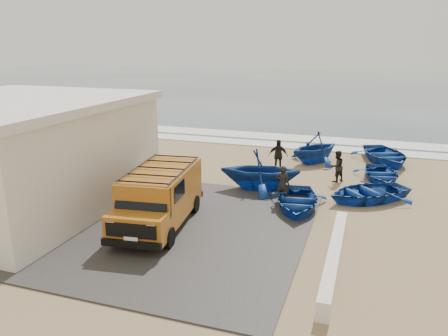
% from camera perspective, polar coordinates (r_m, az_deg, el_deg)
% --- Properties ---
extents(ground, '(160.00, 160.00, 0.00)m').
position_cam_1_polar(ground, '(17.32, -1.70, -5.47)').
color(ground, '#967E57').
extents(slab, '(12.00, 10.00, 0.05)m').
position_cam_1_polar(slab, '(16.43, -10.77, -6.90)').
color(slab, '#3B3836').
rests_on(slab, ground).
extents(ocean, '(180.00, 88.00, 0.01)m').
position_cam_1_polar(ocean, '(71.60, 14.36, 10.43)').
color(ocean, '#385166').
rests_on(ocean, ground).
extents(surf_line, '(180.00, 1.60, 0.06)m').
position_cam_1_polar(surf_line, '(28.39, 6.77, 3.04)').
color(surf_line, white).
rests_on(surf_line, ground).
extents(surf_wash, '(180.00, 2.20, 0.04)m').
position_cam_1_polar(surf_wash, '(30.79, 7.76, 4.00)').
color(surf_wash, white).
rests_on(surf_wash, ground).
extents(building, '(8.40, 9.40, 4.30)m').
position_cam_1_polar(building, '(19.03, -25.73, 1.71)').
color(building, white).
rests_on(building, ground).
extents(parapet, '(0.35, 6.00, 0.55)m').
position_cam_1_polar(parapet, '(13.55, 14.20, -11.12)').
color(parapet, silver).
rests_on(parapet, ground).
extents(van, '(2.50, 5.11, 2.11)m').
position_cam_1_polar(van, '(15.68, -8.40, -3.56)').
color(van, '#AE641A').
rests_on(van, ground).
extents(boat_near_left, '(2.89, 3.72, 0.71)m').
position_cam_1_polar(boat_near_left, '(17.49, 9.48, -4.23)').
color(boat_near_left, '#133E96').
rests_on(boat_near_left, ground).
extents(boat_near_right, '(4.47, 4.31, 0.76)m').
position_cam_1_polar(boat_near_right, '(19.12, 18.22, -3.00)').
color(boat_near_right, '#133E96').
rests_on(boat_near_right, ground).
extents(boat_mid_left, '(4.08, 3.71, 1.85)m').
position_cam_1_polar(boat_mid_left, '(19.42, 4.77, -0.24)').
color(boat_mid_left, '#133E96').
rests_on(boat_mid_left, ground).
extents(boat_mid_right, '(2.81, 3.55, 0.66)m').
position_cam_1_polar(boat_mid_right, '(22.06, 19.79, -0.78)').
color(boat_mid_right, '#133E96').
rests_on(boat_mid_right, ground).
extents(boat_far_left, '(4.20, 4.31, 1.73)m').
position_cam_1_polar(boat_far_left, '(24.31, 11.79, 2.63)').
color(boat_far_left, '#133E96').
rests_on(boat_far_left, ground).
extents(boat_far_right, '(4.22, 4.92, 0.86)m').
position_cam_1_polar(boat_far_right, '(25.55, 20.28, 1.62)').
color(boat_far_right, '#133E96').
rests_on(boat_far_right, ground).
extents(fisherman_front, '(0.63, 0.47, 1.56)m').
position_cam_1_polar(fisherman_front, '(18.02, 7.69, -2.11)').
color(fisherman_front, black).
rests_on(fisherman_front, ground).
extents(fisherman_middle, '(0.92, 0.92, 1.51)m').
position_cam_1_polar(fisherman_middle, '(21.23, 14.52, 0.22)').
color(fisherman_middle, black).
rests_on(fisherman_middle, ground).
extents(fisherman_back, '(1.04, 0.58, 1.67)m').
position_cam_1_polar(fisherman_back, '(22.33, 7.06, 1.61)').
color(fisherman_back, black).
rests_on(fisherman_back, ground).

